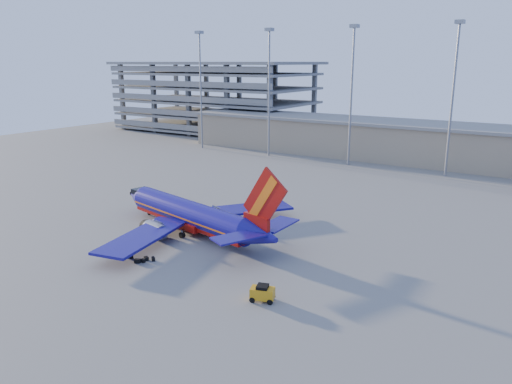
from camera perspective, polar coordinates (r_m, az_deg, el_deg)
ground at (r=66.96m, az=-1.05°, el=-3.95°), size 220.00×220.00×0.00m
terminal_building at (r=114.70m, az=19.88°, el=5.23°), size 122.00×16.00×8.50m
parking_garage at (r=160.14m, az=-4.64°, el=11.15°), size 62.00×32.00×21.40m
light_mast_row at (r=103.22m, az=16.15°, el=11.98°), size 101.60×1.60×28.65m
aircraft_main at (r=64.44m, az=-7.16°, el=-2.70°), size 30.91×29.41×10.60m
baggage_tug at (r=46.68m, az=0.74°, el=-11.44°), size 2.50×1.96×1.57m
luggage_pile at (r=57.25m, az=-13.19°, el=-7.43°), size 3.91×1.95×0.46m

